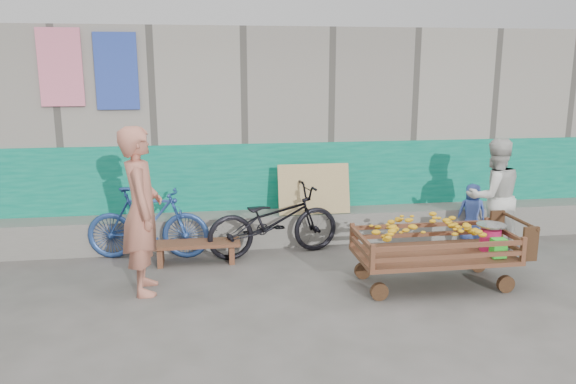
{
  "coord_description": "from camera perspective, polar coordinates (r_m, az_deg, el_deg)",
  "views": [
    {
      "loc": [
        -1.19,
        -5.24,
        2.45
      ],
      "look_at": [
        -0.22,
        1.2,
        1.0
      ],
      "focal_mm": 35.0,
      "sensor_mm": 36.0,
      "label": 1
    }
  ],
  "objects": [
    {
      "name": "ground",
      "position": [
        5.91,
        3.94,
        -11.99
      ],
      "size": [
        80.0,
        80.0,
        0.0
      ],
      "primitive_type": "plane",
      "color": "#4C4B45",
      "rests_on": "ground"
    },
    {
      "name": "building_wall",
      "position": [
        9.42,
        -1.29,
        6.55
      ],
      "size": [
        12.0,
        3.5,
        3.0
      ],
      "color": "gray",
      "rests_on": "ground"
    },
    {
      "name": "banana_cart",
      "position": [
        6.56,
        14.37,
        -4.68
      ],
      "size": [
        1.91,
        0.87,
        0.82
      ],
      "color": "#533623",
      "rests_on": "ground"
    },
    {
      "name": "bench",
      "position": [
        7.28,
        -9.32,
        -5.59
      ],
      "size": [
        1.12,
        0.33,
        0.28
      ],
      "color": "#533623",
      "rests_on": "ground"
    },
    {
      "name": "vendor_man",
      "position": [
        6.31,
        -14.63,
        -1.86
      ],
      "size": [
        0.5,
        0.71,
        1.85
      ],
      "primitive_type": "imported",
      "rotation": [
        0.0,
        0.0,
        1.66
      ],
      "color": "#BD705A",
      "rests_on": "ground"
    },
    {
      "name": "woman",
      "position": [
        7.89,
        20.15,
        -0.46
      ],
      "size": [
        0.78,
        0.62,
        1.56
      ],
      "primitive_type": "imported",
      "rotation": [
        0.0,
        0.0,
        3.19
      ],
      "color": "silver",
      "rests_on": "ground"
    },
    {
      "name": "child",
      "position": [
        8.45,
        18.17,
        -1.99
      ],
      "size": [
        0.45,
        0.33,
        0.84
      ],
      "primitive_type": "imported",
      "rotation": [
        0.0,
        0.0,
        2.99
      ],
      "color": "#3D55AD",
      "rests_on": "ground"
    },
    {
      "name": "bicycle_dark",
      "position": [
        7.41,
        -1.47,
        -2.95
      ],
      "size": [
        1.87,
        0.95,
        0.94
      ],
      "primitive_type": "imported",
      "rotation": [
        0.0,
        0.0,
        1.76
      ],
      "color": "black",
      "rests_on": "ground"
    },
    {
      "name": "bicycle_blue",
      "position": [
        7.5,
        -14.04,
        -3.08
      ],
      "size": [
        1.64,
        0.67,
        0.96
      ],
      "primitive_type": "imported",
      "rotation": [
        0.0,
        0.0,
        1.43
      ],
      "color": "#27478E",
      "rests_on": "ground"
    }
  ]
}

